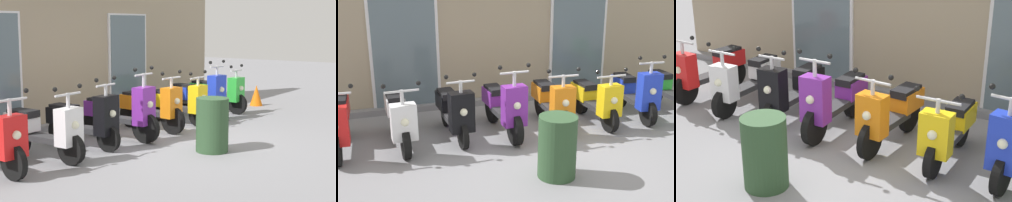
% 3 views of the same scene
% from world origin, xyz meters
% --- Properties ---
extents(ground_plane, '(40.00, 40.00, 0.00)m').
position_xyz_m(ground_plane, '(0.00, 0.00, 0.00)').
color(ground_plane, gray).
extents(storefront_facade, '(10.62, 0.50, 3.42)m').
position_xyz_m(storefront_facade, '(0.00, 2.89, 1.66)').
color(storefront_facade, gray).
rests_on(storefront_facade, ground_plane).
extents(scooter_white, '(0.58, 1.62, 1.19)m').
position_xyz_m(scooter_white, '(-2.19, 1.00, 0.47)').
color(scooter_white, black).
rests_on(scooter_white, ground_plane).
extents(scooter_black, '(0.52, 1.55, 1.23)m').
position_xyz_m(scooter_black, '(-1.29, 1.04, 0.49)').
color(scooter_black, black).
rests_on(scooter_black, ground_plane).
extents(scooter_purple, '(0.55, 1.69, 1.34)m').
position_xyz_m(scooter_purple, '(-0.44, 0.96, 0.49)').
color(scooter_purple, black).
rests_on(scooter_purple, ground_plane).
extents(scooter_orange, '(0.59, 1.61, 1.20)m').
position_xyz_m(scooter_orange, '(0.48, 0.97, 0.48)').
color(scooter_orange, black).
rests_on(scooter_orange, ground_plane).
extents(scooter_yellow, '(0.62, 1.51, 1.13)m').
position_xyz_m(scooter_yellow, '(1.34, 0.94, 0.45)').
color(scooter_yellow, black).
rests_on(scooter_yellow, ground_plane).
extents(scooter_blue, '(0.54, 1.61, 1.30)m').
position_xyz_m(scooter_blue, '(2.22, 0.98, 0.49)').
color(scooter_blue, black).
rests_on(scooter_blue, ground_plane).
extents(scooter_green, '(0.54, 1.58, 1.15)m').
position_xyz_m(scooter_green, '(3.11, 1.03, 0.46)').
color(scooter_green, black).
rests_on(scooter_green, ground_plane).
extents(trash_bin, '(0.53, 0.53, 0.88)m').
position_xyz_m(trash_bin, '(-0.24, -0.82, 0.44)').
color(trash_bin, '#2D4C2D').
rests_on(trash_bin, ground_plane).
extents(traffic_cone, '(0.32, 0.32, 0.52)m').
position_xyz_m(traffic_cone, '(4.50, 0.70, 0.26)').
color(traffic_cone, orange).
rests_on(traffic_cone, ground_plane).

